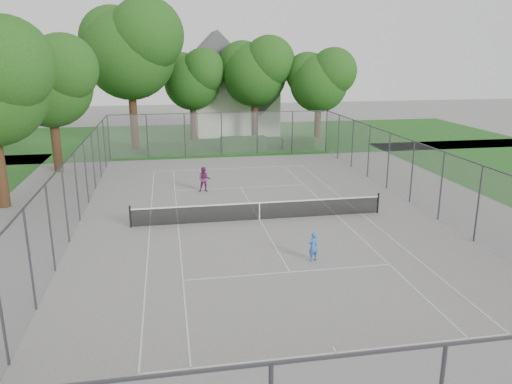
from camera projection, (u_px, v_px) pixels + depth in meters
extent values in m
plane|color=slate|center=(259.00, 220.00, 25.42)|extent=(120.00, 120.00, 0.00)
cube|color=#194714|center=(212.00, 137.00, 50.06)|extent=(60.00, 20.00, 0.00)
cube|color=beige|center=(336.00, 353.00, 14.16)|extent=(10.97, 0.06, 0.01)
cube|color=beige|center=(230.00, 168.00, 36.68)|extent=(10.97, 0.06, 0.01)
cube|color=beige|center=(150.00, 226.00, 24.48)|extent=(0.06, 23.77, 0.01)
cube|color=beige|center=(361.00, 214.00, 26.36)|extent=(0.06, 23.77, 0.01)
cube|color=beige|center=(178.00, 224.00, 24.72)|extent=(0.06, 23.77, 0.01)
cube|color=beige|center=(337.00, 215.00, 26.12)|extent=(0.06, 23.77, 0.01)
cube|color=beige|center=(290.00, 272.00, 19.35)|extent=(8.23, 0.06, 0.01)
cube|color=beige|center=(241.00, 188.00, 31.48)|extent=(8.23, 0.06, 0.01)
cube|color=beige|center=(259.00, 220.00, 25.42)|extent=(0.06, 12.80, 0.01)
cube|color=beige|center=(335.00, 350.00, 14.30)|extent=(0.06, 0.30, 0.01)
cube|color=beige|center=(230.00, 169.00, 36.54)|extent=(0.06, 0.30, 0.01)
cylinder|color=black|center=(130.00, 217.00, 24.18)|extent=(0.10, 0.10, 1.10)
cylinder|color=black|center=(378.00, 203.00, 26.36)|extent=(0.10, 0.10, 1.10)
cube|color=black|center=(259.00, 211.00, 25.30)|extent=(12.67, 0.01, 0.86)
cube|color=white|center=(260.00, 203.00, 25.18)|extent=(12.77, 0.03, 0.06)
cube|color=white|center=(259.00, 212.00, 25.30)|extent=(0.05, 0.02, 0.88)
cylinder|color=#38383D|center=(109.00, 137.00, 39.52)|extent=(0.08, 0.08, 3.50)
cylinder|color=#38383D|center=(326.00, 131.00, 42.60)|extent=(0.08, 0.08, 3.50)
cube|color=slate|center=(222.00, 134.00, 41.06)|extent=(18.00, 0.02, 3.50)
cube|color=slate|center=(71.00, 196.00, 23.41)|extent=(0.02, 34.00, 3.50)
cube|color=slate|center=(426.00, 179.00, 26.49)|extent=(0.02, 34.00, 3.50)
cube|color=#38383D|center=(446.00, 344.00, 8.37)|extent=(18.00, 0.05, 0.05)
cube|color=#38383D|center=(221.00, 113.00, 40.59)|extent=(18.00, 0.05, 0.05)
cube|color=#38383D|center=(68.00, 159.00, 22.94)|extent=(0.05, 34.00, 0.05)
cube|color=#38383D|center=(429.00, 146.00, 26.01)|extent=(0.05, 34.00, 0.05)
cylinder|color=#362013|center=(134.00, 118.00, 43.70)|extent=(0.68, 0.68, 5.41)
sphere|color=#163E11|center=(129.00, 54.00, 42.24)|extent=(7.69, 7.69, 7.69)
sphere|color=#163E11|center=(147.00, 35.00, 41.00)|extent=(6.15, 6.15, 6.15)
sphere|color=#163E11|center=(113.00, 40.00, 42.61)|extent=(5.77, 5.77, 5.77)
cylinder|color=#362013|center=(193.00, 121.00, 48.13)|extent=(0.60, 0.60, 3.70)
sphere|color=#163E11|center=(192.00, 82.00, 47.14)|extent=(5.26, 5.26, 5.26)
sphere|color=#163E11|center=(204.00, 71.00, 46.28)|extent=(4.21, 4.21, 4.21)
sphere|color=#163E11|center=(182.00, 73.00, 47.39)|extent=(3.95, 3.95, 3.95)
cylinder|color=#362013|center=(255.00, 119.00, 47.63)|extent=(0.63, 0.63, 4.17)
sphere|color=#163E11|center=(255.00, 75.00, 46.51)|extent=(5.93, 5.93, 5.93)
sphere|color=#163E11|center=(269.00, 62.00, 45.55)|extent=(4.74, 4.74, 4.74)
sphere|color=#163E11|center=(242.00, 65.00, 46.79)|extent=(4.45, 4.45, 4.45)
cylinder|color=#362013|center=(318.00, 124.00, 46.37)|extent=(0.60, 0.60, 3.71)
sphere|color=#163E11|center=(319.00, 83.00, 45.37)|extent=(5.28, 5.28, 5.28)
sphere|color=#163E11|center=(333.00, 71.00, 44.52)|extent=(4.22, 4.22, 4.22)
sphere|color=#163E11|center=(307.00, 74.00, 45.63)|extent=(3.96, 3.96, 3.96)
cylinder|color=#362013|center=(56.00, 144.00, 35.21)|extent=(0.62, 0.62, 4.05)
sphere|color=#163E11|center=(50.00, 85.00, 34.11)|extent=(5.76, 5.76, 5.76)
sphere|color=#163E11|center=(63.00, 68.00, 33.18)|extent=(4.61, 4.61, 4.61)
sphere|color=#163E11|center=(35.00, 72.00, 34.39)|extent=(4.32, 4.32, 4.32)
cylinder|color=#362013|center=(0.00, 169.00, 27.03)|extent=(0.63, 0.63, 4.29)
sphere|color=#163E11|center=(5.00, 65.00, 24.89)|extent=(4.88, 4.88, 4.88)
cube|color=#1A4115|center=(169.00, 148.00, 41.82)|extent=(3.77, 1.13, 0.94)
cube|color=#1A4115|center=(243.00, 144.00, 43.04)|extent=(3.94, 1.13, 1.24)
cube|color=#1A4115|center=(300.00, 143.00, 44.20)|extent=(3.17, 1.16, 0.95)
cube|color=silver|center=(235.00, 103.00, 52.15)|extent=(8.29, 6.22, 6.22)
cube|color=#4D4D52|center=(235.00, 73.00, 51.31)|extent=(8.21, 6.42, 8.21)
imported|color=#2F5FB3|center=(313.00, 247.00, 20.28)|extent=(0.53, 0.44, 1.23)
imported|color=#6C245B|center=(204.00, 179.00, 30.38)|extent=(0.82, 0.68, 1.54)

